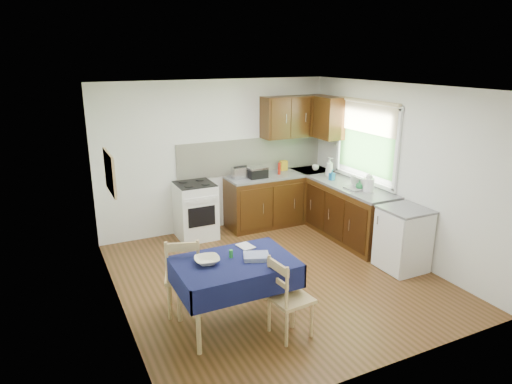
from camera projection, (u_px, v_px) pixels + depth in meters
name	position (u px, v px, depth m)	size (l,w,h in m)	color
floor	(275.00, 276.00, 6.16)	(4.20, 4.20, 0.00)	#482F13
ceiling	(277.00, 87.00, 5.44)	(4.00, 4.20, 0.02)	white
wall_back	(216.00, 156.00, 7.61)	(4.00, 0.02, 2.50)	white
wall_front	(390.00, 248.00, 3.99)	(4.00, 0.02, 2.50)	white
wall_left	(115.00, 210.00, 4.96)	(0.02, 4.20, 2.50)	white
wall_right	(397.00, 171.00, 6.64)	(0.02, 4.20, 2.50)	white
base_cabinets	(311.00, 206.00, 7.69)	(1.90, 2.30, 0.86)	black
worktop_back	(280.00, 175.00, 7.90)	(1.90, 0.60, 0.04)	slate
worktop_right	(351.00, 187.00, 7.18)	(0.60, 1.70, 0.04)	slate
worktop_corner	(312.00, 171.00, 8.17)	(0.60, 0.60, 0.04)	slate
splashback	(252.00, 156.00, 7.88)	(2.70, 0.02, 0.60)	white
upper_cabinets	(305.00, 117.00, 7.81)	(1.20, 0.85, 0.70)	black
stove	(196.00, 210.00, 7.37)	(0.60, 0.61, 0.92)	white
window	(366.00, 136.00, 7.11)	(0.04, 1.48, 1.26)	#2B5724
fridge	(403.00, 239.00, 6.27)	(0.58, 0.60, 0.89)	white
corkboard	(110.00, 173.00, 5.13)	(0.04, 0.62, 0.47)	tan
dining_table	(235.00, 270.00, 4.88)	(1.27, 0.86, 0.77)	#0F0F3D
chair_far	(184.00, 273.00, 5.16)	(0.53, 0.53, 0.95)	tan
chair_near	(287.00, 295.00, 4.74)	(0.43, 0.43, 0.90)	tan
toaster	(240.00, 173.00, 7.56)	(0.28, 0.17, 0.21)	silver
sandwich_press	(257.00, 172.00, 7.62)	(0.31, 0.27, 0.18)	black
sauce_bottle	(279.00, 169.00, 7.80)	(0.05, 0.05, 0.20)	red
yellow_packet	(283.00, 166.00, 8.09)	(0.13, 0.09, 0.17)	gold
dish_rack	(358.00, 187.00, 7.00)	(0.38, 0.29, 0.18)	gray
kettle	(369.00, 184.00, 6.82)	(0.16, 0.16, 0.27)	white
cup	(316.00, 167.00, 8.11)	(0.12, 0.12, 0.10)	white
soap_bottle_a	(329.00, 167.00, 7.64)	(0.13, 0.13, 0.33)	white
soap_bottle_b	(332.00, 175.00, 7.46)	(0.08, 0.08, 0.17)	#1C6AA8
soap_bottle_c	(360.00, 185.00, 6.94)	(0.12, 0.12, 0.15)	#227F3E
plate_bowl	(207.00, 260.00, 4.79)	(0.26, 0.26, 0.06)	#F6F2C9
book	(240.00, 248.00, 5.16)	(0.15, 0.21, 0.02)	white
spice_jar	(231.00, 254.00, 4.92)	(0.04, 0.04, 0.09)	green
tea_towel	(256.00, 257.00, 4.90)	(0.27, 0.21, 0.05)	navy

